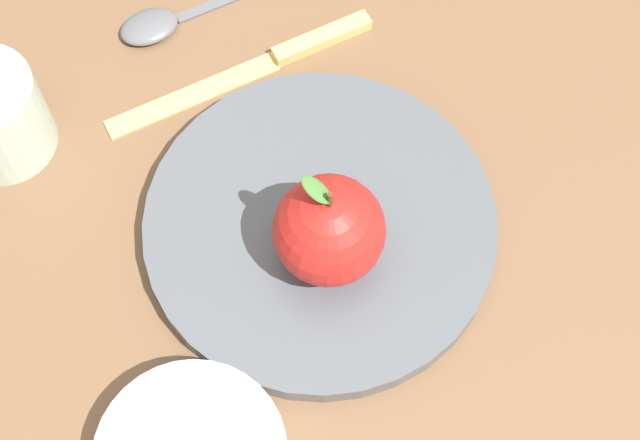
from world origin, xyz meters
TOP-DOWN VIEW (x-y plane):
  - ground_plane at (0.00, 0.00)m, footprint 2.40×2.40m
  - dinner_plate at (-0.02, 0.01)m, footprint 0.26×0.26m
  - apple at (-0.03, 0.02)m, footprint 0.08×0.08m
  - knife at (0.10, -0.10)m, footprint 0.13×0.20m
  - spoon at (0.19, -0.09)m, footprint 0.10×0.15m

SIDE VIEW (x-z plane):
  - ground_plane at x=0.00m, z-range 0.00..0.00m
  - knife at x=0.10m, z-range 0.00..0.01m
  - spoon at x=0.19m, z-range 0.00..0.01m
  - dinner_plate at x=-0.02m, z-range 0.00..0.02m
  - apple at x=-0.03m, z-range 0.01..0.10m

